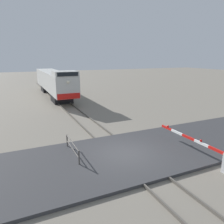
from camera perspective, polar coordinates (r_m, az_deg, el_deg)
name	(u,v)px	position (r m, az deg, el deg)	size (l,w,h in m)	color
ground_plane	(125,156)	(13.23, 3.50, -11.45)	(160.00, 160.00, 0.00)	gray
rail_track_left	(114,157)	(12.90, 0.63, -11.75)	(0.08, 80.00, 0.15)	#59544C
rail_track_right	(136,153)	(13.52, 6.23, -10.56)	(0.08, 80.00, 0.15)	#59544C
road_surface	(125,155)	(13.19, 3.50, -11.13)	(36.00, 6.27, 0.16)	#38383A
locomotive	(54,82)	(33.34, -14.98, 7.73)	(2.73, 18.12, 4.13)	black
crossing_gate	(215,154)	(12.99, 25.41, -9.86)	(0.36, 5.83, 1.18)	silver
guard_railing	(73,147)	(13.03, -10.33, -9.09)	(0.08, 2.73, 0.95)	#4C4742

